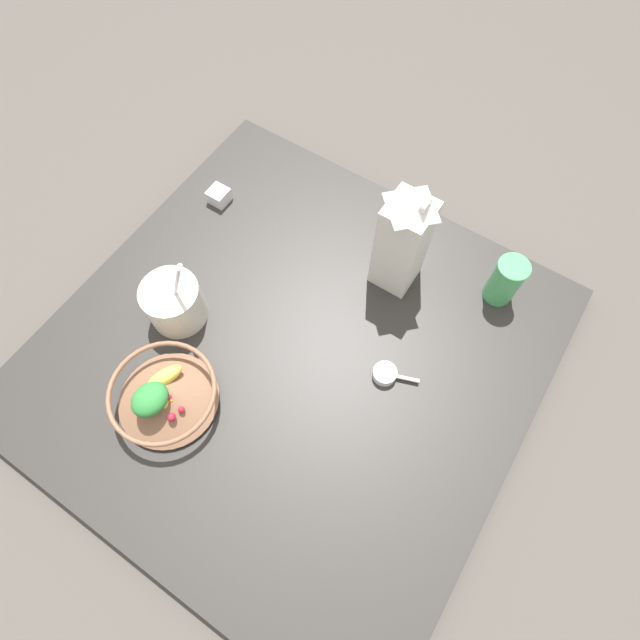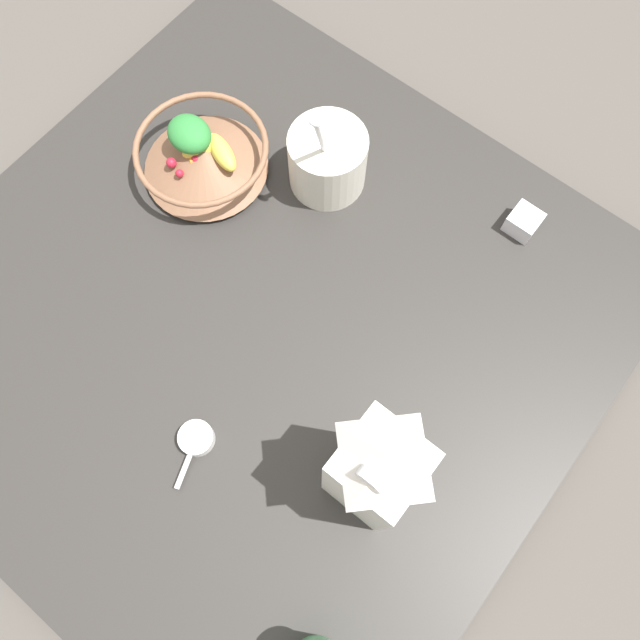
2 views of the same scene
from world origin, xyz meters
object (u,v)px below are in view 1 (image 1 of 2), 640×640
object	(u,v)px
fruit_bowl	(164,395)
drinking_cup	(506,280)
yogurt_tub	(174,302)
spice_jar	(219,196)
milk_carton	(403,238)

from	to	relation	value
fruit_bowl	drinking_cup	bearing A→B (deg)	-37.50
yogurt_tub	drinking_cup	distance (m)	0.72
yogurt_tub	spice_jar	xyz separation A→B (m)	(0.30, 0.12, -0.04)
yogurt_tub	drinking_cup	bearing A→B (deg)	-52.91
milk_carton	spice_jar	xyz separation A→B (m)	(-0.05, 0.48, -0.13)
milk_carton	spice_jar	world-z (taller)	milk_carton
spice_jar	yogurt_tub	bearing A→B (deg)	-157.75
fruit_bowl	spice_jar	distance (m)	0.53
milk_carton	drinking_cup	size ratio (longest dim) A/B	2.47
fruit_bowl	yogurt_tub	size ratio (longest dim) A/B	0.97
milk_carton	drinking_cup	xyz separation A→B (m)	(0.08, -0.22, -0.09)
yogurt_tub	milk_carton	bearing A→B (deg)	-45.23
drinking_cup	yogurt_tub	bearing A→B (deg)	127.09
milk_carton	drinking_cup	world-z (taller)	milk_carton
fruit_bowl	milk_carton	world-z (taller)	milk_carton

